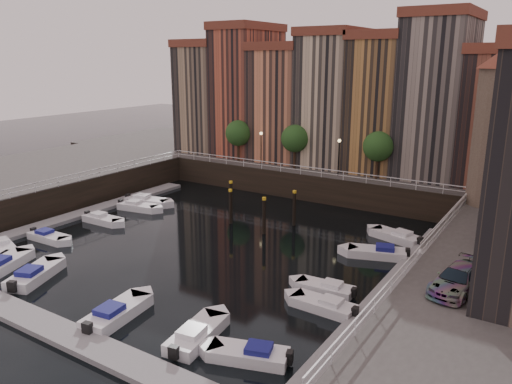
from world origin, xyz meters
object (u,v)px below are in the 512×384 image
Objects in this scene: car_b at (494,237)px; car_c at (458,281)px; car_a at (498,236)px; boat_left_0 at (2,248)px; boat_left_2 at (102,219)px; mooring_pilings at (254,207)px; gangway at (445,224)px; boat_left_1 at (48,237)px; corner_tower at (502,124)px.

car_c is at bearing -111.94° from car_b.
car_b is (-0.23, -0.25, -0.08)m from car_a.
boat_left_2 is at bearing 103.19° from boat_left_0.
car_b is 0.85× the size of car_c.
mooring_pilings is at bearing 70.80° from boat_left_0.
car_a is at bearing 7.57° from boat_left_2.
boat_left_2 is at bearing -148.40° from mooring_pilings.
car_c is at bearing -75.61° from gangway.
gangway is 8.13m from car_b.
boat_left_0 is 3.85m from boat_left_1.
boat_left_2 is at bearing -176.20° from car_c.
mooring_pilings is 1.70× the size of boat_left_2.
boat_left_1 is (-32.63, -22.13, -9.86)m from corner_tower.
gangway is at bearing 53.74° from boat_left_0.
gangway reaches higher than boat_left_0.
gangway is at bearing -122.80° from corner_tower.
corner_tower is at bearing 80.48° from car_b.
boat_left_2 is 34.71m from car_b.
boat_left_0 is 1.04× the size of boat_left_2.
boat_left_2 reaches higher than boat_left_1.
boat_left_0 is 0.97× the size of car_c.
gangway is 15.84m from car_c.
corner_tower is 1.66× the size of gangway.
car_b is (34.16, 5.17, 3.33)m from boat_left_2.
car_a is at bearing 41.93° from boat_left_0.
boat_left_0 is (-30.58, -21.39, -1.56)m from gangway.
car_a reaches higher than boat_left_0.
boat_left_0 is 1.08× the size of boat_left_1.
boat_left_0 is 1.14× the size of car_b.
corner_tower is 3.10× the size of car_a.
boat_left_0 is 9.74m from boat_left_2.
car_a is (34.38, 5.42, 3.41)m from boat_left_2.
gangway reaches higher than boat_left_2.
mooring_pilings reaches higher than boat_left_2.
car_c reaches higher than car_b.
gangway is 17.34m from mooring_pilings.
corner_tower is 3.06× the size of boat_left_2.
boat_left_2 is 0.93× the size of car_c.
corner_tower reaches higher than boat_left_1.
boat_left_2 is (-29.63, -11.69, -1.57)m from gangway.
car_c is (-0.84, -8.97, -0.06)m from car_a.
car_c is at bearing -7.43° from boat_left_2.
mooring_pilings is 23.81m from car_c.
mooring_pilings is 1.86× the size of car_b.
corner_tower is at bearing 22.90° from mooring_pilings.
car_a reaches higher than mooring_pilings.
car_c reaches higher than gangway.
corner_tower is 9.86m from gangway.
gangway is (-2.90, -4.50, -8.28)m from corner_tower.
boat_left_1 is 5.94m from boat_left_2.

